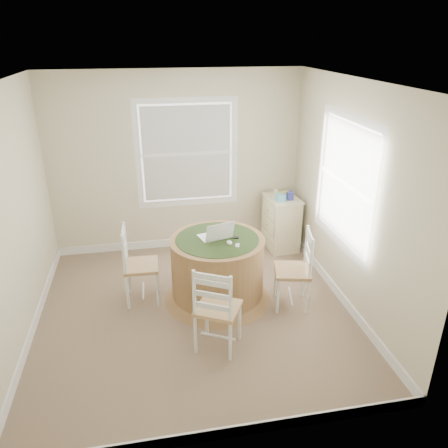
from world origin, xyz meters
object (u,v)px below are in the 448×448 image
object	(u,v)px
round_table	(217,266)
chair_right	(292,270)
chair_left	(141,265)
laptop	(216,235)
corner_chest	(281,223)
chair_near	(218,308)

from	to	relation	value
round_table	chair_right	bearing A→B (deg)	-3.54
chair_left	chair_right	world-z (taller)	same
laptop	corner_chest	size ratio (longest dim) A/B	0.53
laptop	corner_chest	distance (m)	1.73
laptop	chair_left	bearing A→B (deg)	-22.76
round_table	chair_left	size ratio (longest dim) A/B	1.37
chair_right	corner_chest	world-z (taller)	chair_right
round_table	chair_right	xyz separation A→B (m)	(0.83, -0.32, 0.04)
laptop	corner_chest	xyz separation A→B (m)	(1.19, 1.18, -0.44)
chair_near	chair_right	size ratio (longest dim) A/B	1.00
round_table	corner_chest	xyz separation A→B (m)	(1.18, 1.21, -0.04)
chair_near	chair_right	distance (m)	1.15
round_table	chair_near	size ratio (longest dim) A/B	1.37
round_table	chair_near	bearing A→B (deg)	-82.21
chair_near	chair_right	xyz separation A→B (m)	(0.99, 0.58, 0.00)
laptop	round_table	bearing A→B (deg)	90.07
round_table	chair_near	distance (m)	0.92
laptop	corner_chest	bearing A→B (deg)	-151.74
chair_near	chair_left	bearing A→B (deg)	-26.07
chair_left	chair_right	bearing A→B (deg)	-103.21
chair_right	laptop	bearing A→B (deg)	-100.26
round_table	chair_left	xyz separation A→B (m)	(-0.90, 0.14, 0.04)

